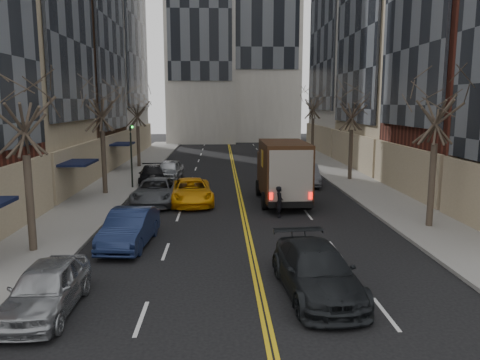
% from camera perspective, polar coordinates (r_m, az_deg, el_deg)
% --- Properties ---
extents(ground, '(160.00, 160.00, 0.00)m').
position_cam_1_polar(ground, '(12.14, 4.00, -20.32)').
color(ground, black).
rests_on(ground, ground).
extents(sidewalk_left, '(4.00, 66.00, 0.15)m').
position_cam_1_polar(sidewalk_left, '(38.72, -13.96, 0.35)').
color(sidewalk_left, slate).
rests_on(sidewalk_left, ground).
extents(sidewalk_right, '(4.00, 66.00, 0.15)m').
position_cam_1_polar(sidewalk_right, '(39.29, 12.71, 0.53)').
color(sidewalk_right, slate).
rests_on(sidewalk_right, ground).
extents(tree_lf_near, '(3.20, 3.20, 8.41)m').
position_cam_1_polar(tree_lf_near, '(19.95, -25.04, 9.21)').
color(tree_lf_near, '#382D23').
rests_on(tree_lf_near, sidewalk_left).
extents(tree_lf_mid, '(3.20, 3.20, 8.91)m').
position_cam_1_polar(tree_lf_mid, '(31.39, -16.63, 10.13)').
color(tree_lf_mid, '#382D23').
rests_on(tree_lf_mid, sidewalk_left).
extents(tree_lf_far, '(3.20, 3.20, 8.12)m').
position_cam_1_polar(tree_lf_far, '(44.12, -12.46, 9.25)').
color(tree_lf_far, '#382D23').
rests_on(tree_lf_far, sidewalk_left).
extents(tree_rt_near, '(3.20, 3.20, 8.71)m').
position_cam_1_polar(tree_rt_near, '(23.70, 22.99, 9.77)').
color(tree_rt_near, '#382D23').
rests_on(tree_rt_near, sidewalk_right).
extents(tree_rt_mid, '(3.20, 3.20, 8.32)m').
position_cam_1_polar(tree_rt_mid, '(36.86, 13.56, 9.43)').
color(tree_rt_mid, '#382D23').
rests_on(tree_rt_mid, sidewalk_right).
extents(tree_rt_far, '(3.20, 3.20, 9.11)m').
position_cam_1_polar(tree_rt_far, '(51.46, 8.96, 10.15)').
color(tree_rt_far, '#382D23').
rests_on(tree_rt_far, sidewalk_right).
extents(traffic_signal, '(0.29, 0.26, 4.70)m').
position_cam_1_polar(traffic_signal, '(33.19, -13.13, 3.68)').
color(traffic_signal, black).
rests_on(traffic_signal, sidewalk_left).
extents(ups_truck, '(2.84, 6.84, 3.74)m').
position_cam_1_polar(ups_truck, '(28.24, 5.22, 1.00)').
color(ups_truck, black).
rests_on(ups_truck, ground).
extents(observer_sedan, '(2.55, 5.44, 1.54)m').
position_cam_1_polar(observer_sedan, '(15.21, 9.30, -10.88)').
color(observer_sedan, black).
rests_on(observer_sedan, ground).
extents(taxi, '(3.00, 5.55, 1.48)m').
position_cam_1_polar(taxi, '(28.15, -5.97, -1.41)').
color(taxi, orange).
rests_on(taxi, ground).
extents(pedestrian, '(0.45, 0.64, 1.67)m').
position_cam_1_polar(pedestrian, '(24.74, 4.83, -2.68)').
color(pedestrian, black).
rests_on(pedestrian, ground).
extents(parked_lf_a, '(1.76, 4.32, 1.47)m').
position_cam_1_polar(parked_lf_a, '(14.90, -22.56, -12.09)').
color(parked_lf_a, '#9A9EA1').
rests_on(parked_lf_a, ground).
extents(parked_lf_b, '(2.01, 4.81, 1.55)m').
position_cam_1_polar(parked_lf_b, '(20.39, -13.33, -5.72)').
color(parked_lf_b, '#131D3D').
rests_on(parked_lf_b, ground).
extents(parked_lf_c, '(2.55, 5.42, 1.50)m').
position_cam_1_polar(parked_lf_c, '(28.41, -10.20, -1.38)').
color(parked_lf_c, '#45484C').
rests_on(parked_lf_c, ground).
extents(parked_lf_d, '(2.48, 4.90, 1.36)m').
position_cam_1_polar(parked_lf_d, '(35.21, -10.66, 0.58)').
color(parked_lf_d, black).
rests_on(parked_lf_d, ground).
extents(parked_lf_e, '(2.32, 4.86, 1.60)m').
position_cam_1_polar(parked_lf_e, '(36.70, -8.65, 1.18)').
color(parked_lf_e, '#A5A8AC').
rests_on(parked_lf_e, ground).
extents(parked_rt_a, '(1.90, 4.67, 1.51)m').
position_cam_1_polar(parked_rt_a, '(34.69, 8.13, 0.63)').
color(parked_rt_a, '#54565C').
rests_on(parked_rt_a, ground).
extents(parked_rt_b, '(2.52, 5.04, 1.37)m').
position_cam_1_polar(parked_rt_b, '(41.12, 6.77, 1.94)').
color(parked_rt_b, '#A3A7AB').
rests_on(parked_rt_b, ground).
extents(parked_rt_c, '(2.12, 5.04, 1.45)m').
position_cam_1_polar(parked_rt_c, '(49.22, 6.29, 3.23)').
color(parked_rt_c, black).
rests_on(parked_rt_c, ground).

